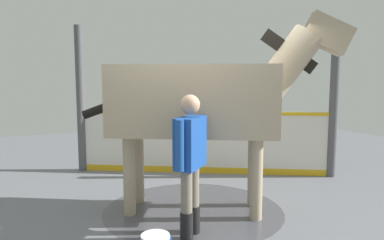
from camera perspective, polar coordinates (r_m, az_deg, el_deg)
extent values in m
cube|color=slate|center=(5.26, -0.68, -13.83)|extent=(16.00, 16.00, 0.02)
cylinder|color=#4C4C54|center=(5.21, 0.23, -13.89)|extent=(2.48, 2.48, 0.00)
cube|color=silver|center=(6.97, 1.72, -3.77)|extent=(4.27, 2.50, 1.13)
cube|color=gold|center=(6.89, 1.74, 1.11)|extent=(4.28, 2.52, 0.06)
cube|color=gold|center=(7.08, 1.71, -7.80)|extent=(4.28, 2.51, 0.12)
cylinder|color=#4C4C51|center=(7.11, 21.36, 2.84)|extent=(0.16, 0.16, 2.82)
cylinder|color=#4C4C51|center=(7.40, -17.08, 3.14)|extent=(0.16, 0.16, 2.82)
cube|color=tan|center=(4.89, 0.24, 3.18)|extent=(2.37, 1.90, 0.93)
cylinder|color=tan|center=(5.29, 9.62, -7.61)|extent=(0.16, 0.16, 1.07)
cylinder|color=tan|center=(4.80, 10.06, -9.12)|extent=(0.16, 0.16, 1.07)
cylinder|color=tan|center=(5.43, -8.40, -7.22)|extent=(0.16, 0.16, 1.07)
cylinder|color=tan|center=(4.95, -9.82, -8.62)|extent=(0.16, 0.16, 1.07)
cylinder|color=tan|center=(4.92, 14.92, 8.75)|extent=(0.94, 0.78, 0.95)
cube|color=black|center=(4.93, 14.97, 10.36)|extent=(0.67, 0.42, 0.59)
cube|color=tan|center=(5.05, 20.44, 12.56)|extent=(0.70, 0.57, 0.56)
cylinder|color=black|center=(5.14, -13.19, 2.06)|extent=(0.67, 0.45, 0.35)
cylinder|color=black|center=(4.28, -0.85, -16.31)|extent=(0.15, 0.15, 0.33)
cylinder|color=slate|center=(4.13, -0.86, -11.10)|extent=(0.13, 0.13, 0.49)
cylinder|color=black|center=(4.46, 0.26, -15.31)|extent=(0.15, 0.15, 0.33)
cylinder|color=slate|center=(4.32, 0.27, -10.29)|extent=(0.13, 0.13, 0.49)
cube|color=#19479E|center=(4.10, -0.29, -3.55)|extent=(0.50, 0.49, 0.58)
cylinder|color=#19479E|center=(3.84, -1.93, -4.05)|extent=(0.09, 0.09, 0.55)
cylinder|color=#19479E|center=(4.36, 1.16, -2.73)|extent=(0.09, 0.09, 0.55)
sphere|color=tan|center=(4.05, -0.29, 2.45)|extent=(0.22, 0.22, 0.22)
cylinder|color=white|center=(3.73, -5.78, -17.71)|extent=(0.28, 0.28, 0.03)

